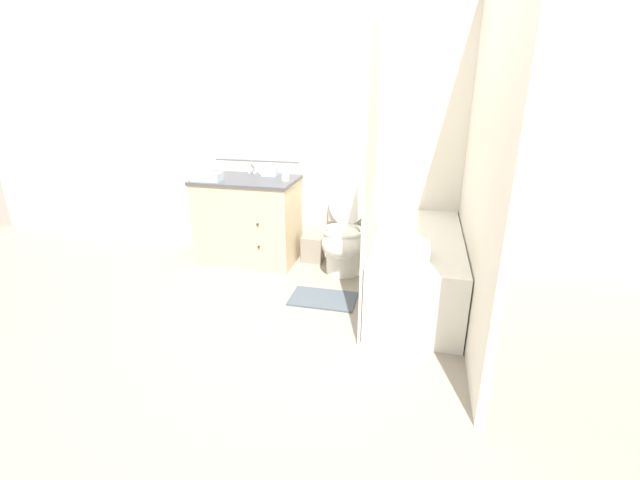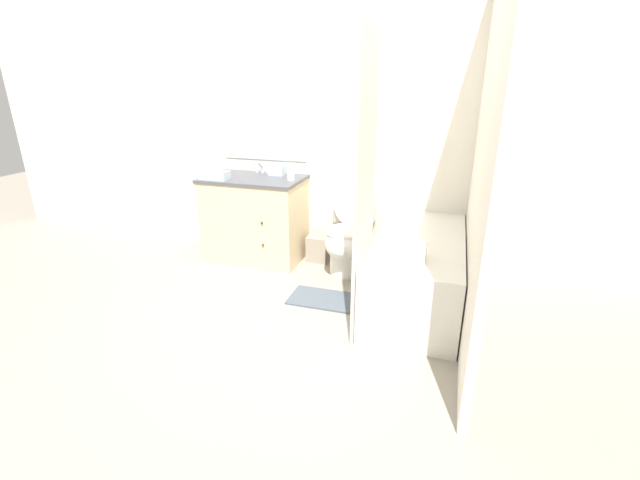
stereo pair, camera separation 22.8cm
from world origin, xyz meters
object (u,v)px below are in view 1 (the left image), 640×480
(vanity_cabinet, at_px, (249,219))
(sink_faucet, at_px, (254,170))
(hand_towel_folded, at_px, (207,177))
(bath_towel_folded, at_px, (406,250))
(toilet, at_px, (345,235))
(soap_dispenser, at_px, (285,174))
(tissue_box, at_px, (270,171))
(bathtub, at_px, (417,267))
(bath_mat, at_px, (323,299))
(wastebasket, at_px, (313,249))

(vanity_cabinet, bearing_deg, sink_faucet, 90.00)
(hand_towel_folded, relative_size, bath_towel_folded, 0.82)
(sink_faucet, relative_size, toilet, 0.16)
(soap_dispenser, distance_m, hand_towel_folded, 0.71)
(toilet, bearing_deg, hand_towel_folded, -174.19)
(tissue_box, bearing_deg, bath_towel_folded, -38.51)
(bathtub, xyz_separation_m, bath_mat, (-0.72, -0.21, -0.27))
(vanity_cabinet, bearing_deg, bathtub, -15.77)
(bathtub, distance_m, tissue_box, 1.68)
(vanity_cabinet, distance_m, tissue_box, 0.51)
(soap_dispenser, relative_size, bath_towel_folded, 0.43)
(bath_towel_folded, bearing_deg, soap_dispenser, 141.84)
(sink_faucet, xyz_separation_m, bathtub, (1.62, -0.66, -0.58))
(sink_faucet, distance_m, soap_dispenser, 0.45)
(vanity_cabinet, xyz_separation_m, sink_faucet, (-0.00, 0.20, 0.44))
(sink_faucet, relative_size, bathtub, 0.10)
(wastebasket, xyz_separation_m, hand_towel_folded, (-0.92, -0.29, 0.73))
(bathtub, height_order, tissue_box, tissue_box)
(wastebasket, distance_m, tissue_box, 0.86)
(bath_mat, bearing_deg, wastebasket, 110.12)
(toilet, xyz_separation_m, hand_towel_folded, (-1.26, -0.13, 0.51))
(bath_mat, bearing_deg, tissue_box, 130.83)
(sink_faucet, relative_size, bath_mat, 0.27)
(toilet, bearing_deg, bath_mat, -95.92)
(sink_faucet, bearing_deg, soap_dispenser, -29.61)
(bath_towel_folded, bearing_deg, vanity_cabinet, 149.15)
(toilet, xyz_separation_m, bath_mat, (-0.06, -0.61, -0.34))
(tissue_box, bearing_deg, sink_faucet, 166.83)
(vanity_cabinet, distance_m, bathtub, 1.69)
(wastebasket, xyz_separation_m, bath_mat, (0.28, -0.77, -0.12))
(soap_dispenser, distance_m, bath_mat, 1.20)
(sink_faucet, height_order, bathtub, sink_faucet)
(sink_faucet, distance_m, bath_mat, 1.51)
(bathtub, bearing_deg, bath_towel_folded, -100.85)
(soap_dispenser, height_order, bath_towel_folded, soap_dispenser)
(tissue_box, relative_size, bath_mat, 0.28)
(bath_towel_folded, bearing_deg, wastebasket, 132.18)
(wastebasket, height_order, bath_towel_folded, bath_towel_folded)
(sink_faucet, height_order, hand_towel_folded, sink_faucet)
(wastebasket, distance_m, bath_towel_folded, 1.44)
(tissue_box, bearing_deg, vanity_cabinet, -137.73)
(vanity_cabinet, height_order, bathtub, vanity_cabinet)
(sink_faucet, height_order, soap_dispenser, soap_dispenser)
(bath_mat, bearing_deg, soap_dispenser, 127.84)
(wastebasket, bearing_deg, hand_towel_folded, -162.64)
(toilet, distance_m, soap_dispenser, 0.78)
(wastebasket, xyz_separation_m, soap_dispenser, (-0.23, -0.11, 0.75))
(hand_towel_folded, bearing_deg, toilet, 5.81)
(bath_towel_folded, relative_size, bath_mat, 0.60)
(wastebasket, bearing_deg, vanity_cabinet, -171.21)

